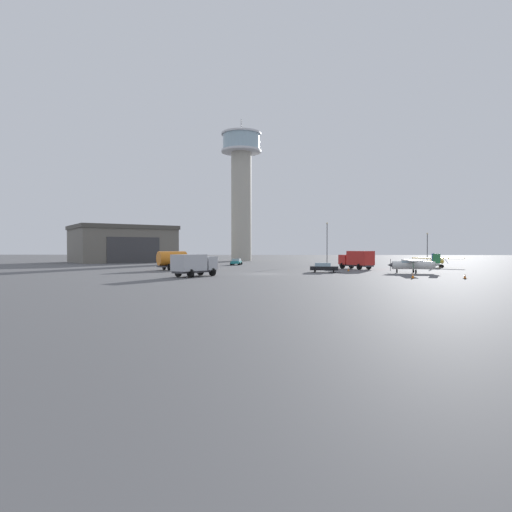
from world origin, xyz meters
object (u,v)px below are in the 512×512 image
at_px(truck_fuel_tanker_orange, 178,260).
at_px(light_post_north, 427,245).
at_px(light_post_west, 327,239).
at_px(traffic_cone_near_right, 413,276).
at_px(airplane_yellow, 437,261).
at_px(traffic_cone_mid_apron, 348,269).
at_px(car_teal, 236,262).
at_px(car_black, 324,267).
at_px(truck_box_silver, 194,264).
at_px(airplane_white, 414,264).
at_px(truck_box_red, 357,259).
at_px(traffic_cone_near_left, 465,276).
at_px(control_tower, 241,183).

bearing_deg(truck_fuel_tanker_orange, light_post_north, 1.06).
relative_size(light_post_west, traffic_cone_near_right, 14.16).
xyz_separation_m(airplane_yellow, truck_fuel_tanker_orange, (-45.32, -12.52, 0.44)).
height_order(truck_fuel_tanker_orange, traffic_cone_mid_apron, truck_fuel_tanker_orange).
bearing_deg(car_teal, car_black, 32.33).
distance_m(truck_box_silver, traffic_cone_near_right, 25.90).
relative_size(car_black, traffic_cone_mid_apron, 6.79).
bearing_deg(airplane_white, truck_box_red, -56.16).
bearing_deg(traffic_cone_near_right, truck_box_red, 96.75).
relative_size(truck_fuel_tanker_orange, traffic_cone_mid_apron, 10.95).
relative_size(airplane_white, traffic_cone_near_left, 16.61).
bearing_deg(airplane_white, light_post_west, -71.04).
distance_m(truck_box_red, traffic_cone_near_right, 23.20).
xyz_separation_m(airplane_yellow, airplane_white, (-9.68, -19.35, 0.04)).
relative_size(control_tower, car_black, 9.68).
bearing_deg(traffic_cone_mid_apron, truck_box_silver, -145.37).
bearing_deg(traffic_cone_near_right, control_tower, 110.88).
distance_m(truck_box_silver, car_black, 20.10).
relative_size(truck_box_silver, car_teal, 1.39).
height_order(control_tower, truck_box_red, control_tower).
xyz_separation_m(control_tower, airplane_white, (31.21, -61.67, -21.31)).
relative_size(car_black, light_post_west, 0.44).
bearing_deg(car_teal, traffic_cone_near_left, 39.59).
bearing_deg(traffic_cone_near_right, light_post_west, 96.07).
xyz_separation_m(truck_fuel_tanker_orange, truck_box_red, (29.57, 4.81, 0.02)).
bearing_deg(light_post_north, traffic_cone_mid_apron, -120.62).
height_order(control_tower, traffic_cone_near_left, control_tower).
height_order(truck_box_silver, light_post_north, light_post_north).
bearing_deg(airplane_yellow, traffic_cone_near_right, -170.17).
bearing_deg(traffic_cone_near_right, airplane_white, 73.60).
distance_m(airplane_yellow, truck_box_silver, 48.63).
relative_size(truck_box_silver, truck_box_red, 0.92).
relative_size(light_post_north, traffic_cone_near_right, 10.97).
relative_size(light_post_west, light_post_north, 1.29).
bearing_deg(airplane_yellow, truck_fuel_tanker_orange, 138.26).
relative_size(airplane_yellow, car_black, 1.94).
height_order(airplane_yellow, airplane_white, airplane_white).
bearing_deg(car_black, truck_fuel_tanker_orange, 172.90).
bearing_deg(car_black, airplane_yellow, 45.76).
relative_size(light_post_west, traffic_cone_mid_apron, 15.48).
xyz_separation_m(light_post_north, traffic_cone_near_left, (-14.14, -58.14, -4.25)).
distance_m(airplane_white, traffic_cone_near_right, 11.88).
bearing_deg(control_tower, light_post_west, -45.66).
bearing_deg(truck_box_red, light_post_north, -64.55).
distance_m(airplane_white, traffic_cone_near_left, 11.75).
bearing_deg(traffic_cone_near_left, truck_fuel_tanker_orange, 154.33).
bearing_deg(truck_box_red, traffic_cone_near_left, 168.42).
distance_m(light_post_west, traffic_cone_mid_apron, 34.61).
height_order(truck_box_red, light_post_north, light_post_north).
distance_m(truck_box_red, traffic_cone_near_left, 24.65).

